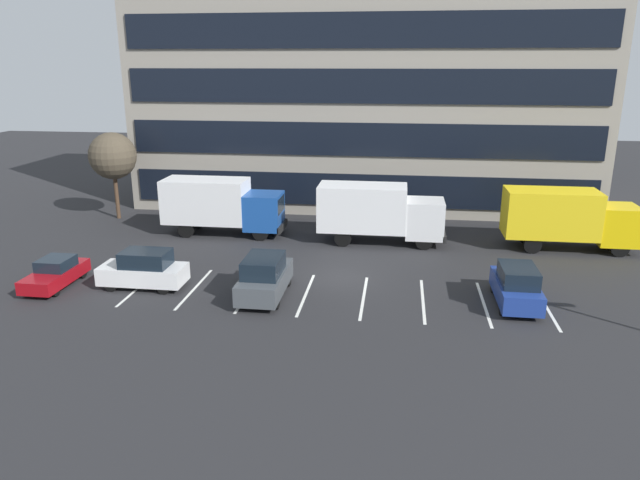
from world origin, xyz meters
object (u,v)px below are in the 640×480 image
object	(u,v)px
box_truck_blue	(221,204)
suv_white	(144,270)
sedan_maroon	(55,273)
suv_charcoal	(265,277)
suv_navy	(516,286)
box_truck_white	(378,211)
bare_tree	(113,156)
box_truck_yellow_all	(567,217)

from	to	relation	value
box_truck_blue	suv_white	world-z (taller)	box_truck_blue
sedan_maroon	suv_white	bearing A→B (deg)	5.52
suv_charcoal	suv_navy	distance (m)	11.72
box_truck_blue	sedan_maroon	world-z (taller)	box_truck_blue
suv_white	suv_navy	xyz separation A→B (m)	(17.90, 0.18, 0.00)
box_truck_white	bare_tree	xyz separation A→B (m)	(-18.68, 3.48, 2.44)
suv_white	suv_navy	bearing A→B (deg)	0.59
sedan_maroon	suv_charcoal	size ratio (longest dim) A/B	0.87
box_truck_white	suv_charcoal	world-z (taller)	box_truck_white
box_truck_yellow_all	sedan_maroon	world-z (taller)	box_truck_yellow_all
box_truck_yellow_all	box_truck_blue	size ratio (longest dim) A/B	0.99
box_truck_yellow_all	box_truck_white	bearing A→B (deg)	-179.24
box_truck_yellow_all	suv_charcoal	world-z (taller)	box_truck_yellow_all
sedan_maroon	suv_navy	size ratio (longest dim) A/B	0.94
suv_white	suv_navy	world-z (taller)	same
box_truck_yellow_all	bare_tree	bearing A→B (deg)	173.63
sedan_maroon	suv_navy	distance (m)	22.39
box_truck_blue	bare_tree	size ratio (longest dim) A/B	1.27
sedan_maroon	suv_navy	xyz separation A→B (m)	(22.38, 0.62, 0.25)
box_truck_yellow_all	bare_tree	xyz separation A→B (m)	(-29.81, 3.33, 2.46)
box_truck_yellow_all	bare_tree	distance (m)	30.10
box_truck_blue	box_truck_white	xyz separation A→B (m)	(10.11, -0.53, 0.00)
suv_navy	sedan_maroon	bearing A→B (deg)	-178.42
suv_charcoal	box_truck_white	bearing A→B (deg)	62.33
suv_white	bare_tree	bearing A→B (deg)	120.78
box_truck_white	suv_navy	xyz separation A→B (m)	(6.72, -8.93, -1.11)
box_truck_yellow_all	suv_navy	bearing A→B (deg)	-115.93
suv_navy	bare_tree	xyz separation A→B (m)	(-25.40, 12.40, 3.55)
suv_charcoal	box_truck_yellow_all	bearing A→B (deg)	30.90
box_truck_white	bare_tree	size ratio (longest dim) A/B	1.27
bare_tree	box_truck_yellow_all	bearing A→B (deg)	-6.37
sedan_maroon	bare_tree	world-z (taller)	bare_tree
suv_white	suv_charcoal	xyz separation A→B (m)	(6.20, -0.39, 0.07)
box_truck_yellow_all	box_truck_blue	bearing A→B (deg)	178.97
sedan_maroon	bare_tree	size ratio (longest dim) A/B	0.64
box_truck_white	suv_navy	distance (m)	11.23
sedan_maroon	bare_tree	xyz separation A→B (m)	(-3.02, 13.02, 3.80)
box_truck_yellow_all	suv_white	size ratio (longest dim) A/B	1.84
box_truck_yellow_all	suv_charcoal	xyz separation A→B (m)	(-16.12, -9.65, -1.03)
sedan_maroon	suv_navy	bearing A→B (deg)	1.58
box_truck_blue	suv_white	xyz separation A→B (m)	(-1.07, -9.64, -1.11)
suv_charcoal	suv_navy	bearing A→B (deg)	2.79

